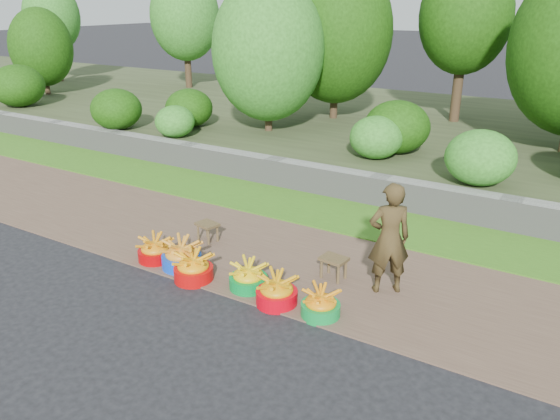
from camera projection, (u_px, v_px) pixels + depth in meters
The scene contains 15 objects.
ground_plane at pixel (253, 306), 6.69m from camera, with size 120.00×120.00×0.00m, color black.
dirt_shoulder at pixel (303, 265), 7.68m from camera, with size 80.00×2.50×0.02m, color brown.
grass_verge at pixel (360, 219), 9.27m from camera, with size 80.00×1.50×0.04m, color #3C761B.
retaining_wall at pixel (380, 191), 9.85m from camera, with size 80.00×0.35×0.55m, color gray.
earth_bank at pixel (452, 137), 13.76m from camera, with size 80.00×10.00×0.50m, color #3C4627.
vegetation at pixel (402, 41), 12.83m from camera, with size 29.80×8.30×4.04m.
basin_a at pixel (155, 250), 7.78m from camera, with size 0.50×0.50×0.37m.
basin_b at pixel (181, 256), 7.56m from camera, with size 0.55×0.55×0.41m.
basin_c at pixel (193, 268), 7.24m from camera, with size 0.53×0.53×0.39m.
basin_d at pixel (248, 277), 7.02m from camera, with size 0.50×0.50×0.37m.
basin_e at pixel (277, 292), 6.67m from camera, with size 0.52×0.52×0.39m.
basin_f at pixel (321, 305), 6.42m from camera, with size 0.47×0.47×0.35m.
stool_left at pixel (207, 227), 8.36m from camera, with size 0.38×0.32×0.29m.
stool_right at pixel (334, 262), 7.23m from camera, with size 0.37×0.30×0.30m.
vendor_woman at pixel (389, 238), 6.75m from camera, with size 0.53×0.35×1.45m, color black.
Camera 1 is at (3.30, -4.79, 3.52)m, focal length 35.00 mm.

